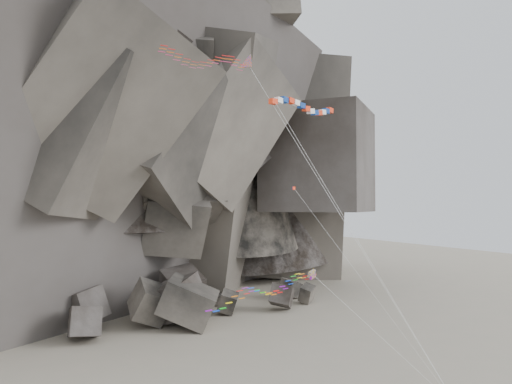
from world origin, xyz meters
TOP-DOWN VIEW (x-y plane):
  - headland at (0.00, 70.00)m, footprint 110.00×70.00m
  - boulder_field at (3.39, 34.32)m, footprint 45.07×18.59m
  - delta_kite at (-9.34, 5.25)m, footprint 21.13×17.23m
  - banner_kite at (1.63, 2.75)m, footprint 10.85×15.59m
  - parafoil_kite at (-7.80, -1.69)m, footprint 21.11×10.33m
  - pennant_kite at (1.52, -1.44)m, footprint 7.94×13.50m

SIDE VIEW (x-z plane):
  - boulder_field at x=3.39m, z-range -1.70..6.58m
  - parafoil_kite at x=-7.80m, z-range 6.28..18.23m
  - pennant_kite at x=1.52m, z-range 5.94..25.75m
  - banner_kite at x=1.63m, z-range 15.01..43.79m
  - delta_kite at x=-9.34m, z-range 16.71..50.04m
  - headland at x=0.00m, z-range 0.00..84.00m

